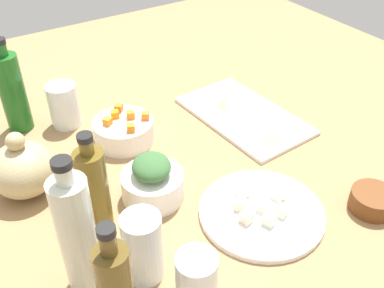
% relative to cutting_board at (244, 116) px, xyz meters
% --- Properties ---
extents(tabletop, '(1.90, 1.90, 0.03)m').
position_rel_cutting_board_xyz_m(tabletop, '(-0.08, 0.22, -0.02)').
color(tabletop, '#9A774D').
rests_on(tabletop, ground).
extents(cutting_board, '(0.37, 0.23, 0.01)m').
position_rel_cutting_board_xyz_m(cutting_board, '(0.00, 0.00, 0.00)').
color(cutting_board, silver).
rests_on(cutting_board, tabletop).
extents(plate_tofu, '(0.25, 0.25, 0.01)m').
position_rel_cutting_board_xyz_m(plate_tofu, '(-0.31, 0.19, 0.00)').
color(plate_tofu, white).
rests_on(plate_tofu, tabletop).
extents(bowl_greens, '(0.13, 0.13, 0.06)m').
position_rel_cutting_board_xyz_m(bowl_greens, '(-0.14, 0.35, 0.03)').
color(bowl_greens, white).
rests_on(bowl_greens, tabletop).
extents(bowl_carrots, '(0.15, 0.15, 0.06)m').
position_rel_cutting_board_xyz_m(bowl_carrots, '(0.08, 0.31, 0.02)').
color(bowl_carrots, white).
rests_on(bowl_carrots, tabletop).
extents(bowl_small_side, '(0.09, 0.09, 0.04)m').
position_rel_cutting_board_xyz_m(bowl_small_side, '(-0.41, -0.01, 0.02)').
color(bowl_small_side, brown).
rests_on(bowl_small_side, tabletop).
extents(teapot, '(0.16, 0.14, 0.15)m').
position_rel_cutting_board_xyz_m(teapot, '(0.03, 0.57, 0.05)').
color(teapot, tan).
rests_on(teapot, tabletop).
extents(bottle_0, '(0.06, 0.06, 0.21)m').
position_rel_cutting_board_xyz_m(bottle_0, '(-0.14, 0.48, 0.09)').
color(bottle_0, brown).
rests_on(bottle_0, tabletop).
extents(bottle_2, '(0.06, 0.06, 0.27)m').
position_rel_cutting_board_xyz_m(bottle_2, '(-0.27, 0.55, 0.12)').
color(bottle_2, silver).
rests_on(bottle_2, tabletop).
extents(bottle_3, '(0.06, 0.06, 0.24)m').
position_rel_cutting_board_xyz_m(bottle_3, '(0.27, 0.51, 0.10)').
color(bottle_3, '#1D611F').
rests_on(bottle_3, tabletop).
extents(drinking_glass_0, '(0.08, 0.08, 0.11)m').
position_rel_cutting_board_xyz_m(drinking_glass_0, '(0.23, 0.41, 0.05)').
color(drinking_glass_0, white).
rests_on(drinking_glass_0, tabletop).
extents(drinking_glass_1, '(0.07, 0.07, 0.14)m').
position_rel_cutting_board_xyz_m(drinking_glass_1, '(-0.30, 0.46, 0.06)').
color(drinking_glass_1, white).
rests_on(drinking_glass_1, tabletop).
extents(drinking_glass_2, '(0.07, 0.07, 0.13)m').
position_rel_cutting_board_xyz_m(drinking_glass_2, '(-0.42, 0.42, 0.06)').
color(drinking_glass_2, white).
rests_on(drinking_glass_2, tabletop).
extents(carrot_cube_0, '(0.02, 0.02, 0.02)m').
position_rel_cutting_board_xyz_m(carrot_cube_0, '(0.03, 0.32, 0.06)').
color(carrot_cube_0, orange).
rests_on(carrot_cube_0, bowl_carrots).
extents(carrot_cube_1, '(0.02, 0.02, 0.02)m').
position_rel_cutting_board_xyz_m(carrot_cube_1, '(0.08, 0.35, 0.06)').
color(carrot_cube_1, orange).
rests_on(carrot_cube_1, bowl_carrots).
extents(carrot_cube_2, '(0.02, 0.02, 0.02)m').
position_rel_cutting_board_xyz_m(carrot_cube_2, '(0.06, 0.26, 0.06)').
color(carrot_cube_2, orange).
rests_on(carrot_cube_2, bowl_carrots).
extents(carrot_cube_3, '(0.03, 0.03, 0.02)m').
position_rel_cutting_board_xyz_m(carrot_cube_3, '(0.12, 0.30, 0.06)').
color(carrot_cube_3, orange).
rests_on(carrot_cube_3, bowl_carrots).
extents(carrot_cube_4, '(0.02, 0.02, 0.02)m').
position_rel_cutting_board_xyz_m(carrot_cube_4, '(0.10, 0.32, 0.06)').
color(carrot_cube_4, orange).
rests_on(carrot_cube_4, bowl_carrots).
extents(carrot_cube_5, '(0.02, 0.02, 0.02)m').
position_rel_cutting_board_xyz_m(carrot_cube_5, '(0.08, 0.29, 0.06)').
color(carrot_cube_5, orange).
rests_on(carrot_cube_5, bowl_carrots).
extents(chopped_greens_mound, '(0.11, 0.11, 0.04)m').
position_rel_cutting_board_xyz_m(chopped_greens_mound, '(-0.14, 0.35, 0.08)').
color(chopped_greens_mound, '#396736').
rests_on(chopped_greens_mound, bowl_greens).
extents(tofu_cube_0, '(0.03, 0.03, 0.02)m').
position_rel_cutting_board_xyz_m(tofu_cube_0, '(-0.31, 0.24, 0.02)').
color(tofu_cube_0, '#F6E0CB').
rests_on(tofu_cube_0, plate_tofu).
extents(tofu_cube_1, '(0.02, 0.02, 0.02)m').
position_rel_cutting_board_xyz_m(tofu_cube_1, '(-0.25, 0.20, 0.02)').
color(tofu_cube_1, white).
rests_on(tofu_cube_1, plate_tofu).
extents(tofu_cube_2, '(0.03, 0.03, 0.02)m').
position_rel_cutting_board_xyz_m(tofu_cube_2, '(-0.28, 0.23, 0.02)').
color(tofu_cube_2, silver).
rests_on(tofu_cube_2, plate_tofu).
extents(tofu_cube_3, '(0.02, 0.02, 0.02)m').
position_rel_cutting_board_xyz_m(tofu_cube_3, '(-0.30, 0.14, 0.02)').
color(tofu_cube_3, white).
rests_on(tofu_cube_3, plate_tofu).
extents(tofu_cube_4, '(0.03, 0.03, 0.02)m').
position_rel_cutting_board_xyz_m(tofu_cube_4, '(-0.30, 0.19, 0.02)').
color(tofu_cube_4, white).
rests_on(tofu_cube_4, plate_tofu).
extents(tofu_cube_5, '(0.03, 0.03, 0.02)m').
position_rel_cutting_board_xyz_m(tofu_cube_5, '(-0.34, 0.17, 0.02)').
color(tofu_cube_5, white).
rests_on(tofu_cube_5, plate_tofu).
extents(tofu_cube_6, '(0.03, 0.03, 0.02)m').
position_rel_cutting_board_xyz_m(tofu_cube_6, '(-0.34, 0.21, 0.02)').
color(tofu_cube_6, white).
rests_on(tofu_cube_6, plate_tofu).
extents(dumpling_0, '(0.05, 0.05, 0.03)m').
position_rel_cutting_board_xyz_m(dumpling_0, '(0.06, 0.02, 0.02)').
color(dumpling_0, beige).
rests_on(dumpling_0, cutting_board).
extents(dumpling_1, '(0.06, 0.06, 0.03)m').
position_rel_cutting_board_xyz_m(dumpling_1, '(-0.05, 0.03, 0.02)').
color(dumpling_1, beige).
rests_on(dumpling_1, cutting_board).
extents(dumpling_2, '(0.06, 0.06, 0.03)m').
position_rel_cutting_board_xyz_m(dumpling_2, '(0.01, -0.02, 0.02)').
color(dumpling_2, beige).
rests_on(dumpling_2, cutting_board).
extents(dumpling_3, '(0.06, 0.06, 0.03)m').
position_rel_cutting_board_xyz_m(dumpling_3, '(-0.13, 0.02, 0.02)').
color(dumpling_3, beige).
rests_on(dumpling_3, cutting_board).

